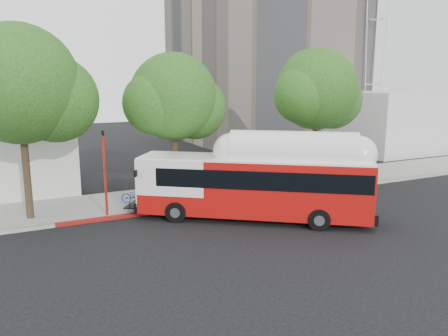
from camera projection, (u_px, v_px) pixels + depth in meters
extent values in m
plane|color=black|center=(237.00, 227.00, 21.28)|extent=(120.00, 120.00, 0.00)
cube|color=gray|center=(188.00, 195.00, 27.00)|extent=(60.00, 5.00, 0.15)
cube|color=gray|center=(205.00, 205.00, 24.70)|extent=(60.00, 0.30, 0.15)
cube|color=maroon|center=(154.00, 212.00, 23.41)|extent=(10.00, 0.32, 0.16)
cylinder|color=#2D2116|center=(26.00, 162.00, 21.67)|extent=(0.36, 0.36, 6.08)
sphere|color=#1C4513|center=(19.00, 84.00, 20.94)|extent=(5.80, 5.80, 5.80)
sphere|color=#1C4513|center=(55.00, 99.00, 21.95)|extent=(4.35, 4.35, 4.35)
cylinder|color=#2D2116|center=(175.00, 155.00, 25.61)|extent=(0.36, 0.36, 5.44)
sphere|color=#1C4513|center=(174.00, 97.00, 24.96)|extent=(5.00, 5.00, 5.00)
sphere|color=#1C4513|center=(195.00, 108.00, 25.86)|extent=(3.75, 3.75, 3.75)
cylinder|color=#2D2116|center=(315.00, 143.00, 29.71)|extent=(0.36, 0.36, 5.76)
sphere|color=#1C4513|center=(317.00, 89.00, 29.02)|extent=(5.40, 5.40, 5.40)
sphere|color=#1C4513|center=(332.00, 100.00, 29.97)|extent=(4.05, 4.05, 4.05)
cube|color=silver|center=(412.00, 119.00, 47.72)|extent=(20.00, 12.00, 6.00)
cube|color=#AC0F0B|center=(253.00, 186.00, 22.11)|extent=(10.81, 8.85, 2.80)
cube|color=black|center=(263.00, 176.00, 21.92)|extent=(9.91, 8.22, 0.92)
cube|color=white|center=(254.00, 159.00, 21.83)|extent=(10.77, 8.79, 0.10)
cube|color=white|center=(293.00, 155.00, 21.45)|extent=(6.12, 5.20, 0.53)
cube|color=black|center=(136.00, 204.00, 23.45)|extent=(1.65, 1.86, 0.06)
imported|color=#212E97|center=(136.00, 196.00, 23.36)|extent=(1.44, 1.68, 0.87)
cylinder|color=#B11B12|center=(105.00, 177.00, 22.28)|extent=(0.13, 0.13, 4.33)
cube|color=black|center=(103.00, 133.00, 21.84)|extent=(0.05, 0.43, 0.27)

